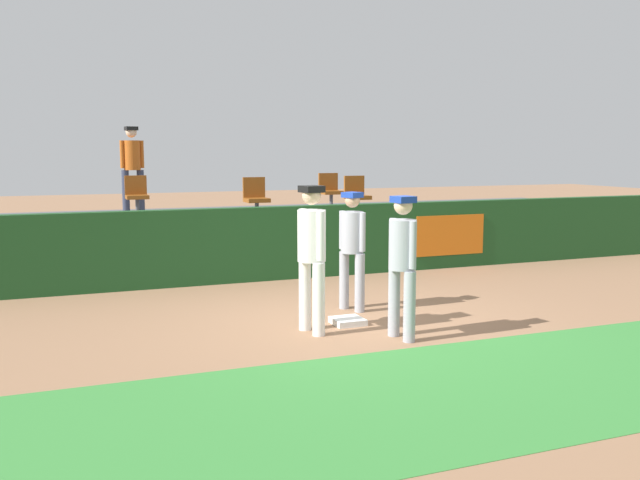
{
  "coord_description": "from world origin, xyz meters",
  "views": [
    {
      "loc": [
        -3.8,
        -8.08,
        2.27
      ],
      "look_at": [
        -0.24,
        0.99,
        1.0
      ],
      "focal_mm": 38.43,
      "sensor_mm": 36.0,
      "label": 1
    }
  ],
  "objects_px": {
    "player_fielder_home": "(312,249)",
    "seat_back_right": "(330,189)",
    "seat_front_center": "(256,196)",
    "spectator_hooded": "(132,163)",
    "player_coach_visitor": "(402,257)",
    "first_base": "(348,321)",
    "seat_back_left": "(137,193)",
    "player_runner_visitor": "(352,242)",
    "seat_front_right": "(356,194)"
  },
  "relations": [
    {
      "from": "seat_back_right",
      "to": "seat_front_center",
      "type": "height_order",
      "value": "same"
    },
    {
      "from": "player_fielder_home",
      "to": "seat_front_right",
      "type": "height_order",
      "value": "player_fielder_home"
    },
    {
      "from": "seat_back_right",
      "to": "player_coach_visitor",
      "type": "bearing_deg",
      "value": -105.92
    },
    {
      "from": "first_base",
      "to": "seat_back_right",
      "type": "bearing_deg",
      "value": 69.6
    },
    {
      "from": "player_coach_visitor",
      "to": "seat_front_center",
      "type": "xyz_separation_m",
      "value": [
        -0.17,
        5.72,
        0.38
      ]
    },
    {
      "from": "player_fielder_home",
      "to": "seat_back_right",
      "type": "distance_m",
      "value": 7.5
    },
    {
      "from": "seat_front_right",
      "to": "seat_front_center",
      "type": "distance_m",
      "value": 2.16
    },
    {
      "from": "spectator_hooded",
      "to": "seat_back_right",
      "type": "bearing_deg",
      "value": 157.09
    },
    {
      "from": "seat_front_center",
      "to": "spectator_hooded",
      "type": "bearing_deg",
      "value": 124.57
    },
    {
      "from": "player_fielder_home",
      "to": "seat_back_right",
      "type": "height_order",
      "value": "player_fielder_home"
    },
    {
      "from": "seat_back_left",
      "to": "spectator_hooded",
      "type": "xyz_separation_m",
      "value": [
        0.06,
        1.11,
        0.62
      ]
    },
    {
      "from": "player_fielder_home",
      "to": "player_coach_visitor",
      "type": "distance_m",
      "value": 1.13
    },
    {
      "from": "seat_front_right",
      "to": "spectator_hooded",
      "type": "height_order",
      "value": "spectator_hooded"
    },
    {
      "from": "player_fielder_home",
      "to": "player_runner_visitor",
      "type": "height_order",
      "value": "player_fielder_home"
    },
    {
      "from": "spectator_hooded",
      "to": "first_base",
      "type": "bearing_deg",
      "value": 94.94
    },
    {
      "from": "seat_back_left",
      "to": "seat_front_center",
      "type": "bearing_deg",
      "value": -41.15
    },
    {
      "from": "seat_back_right",
      "to": "seat_front_center",
      "type": "relative_size",
      "value": 1.0
    },
    {
      "from": "seat_back_right",
      "to": "seat_front_right",
      "type": "distance_m",
      "value": 1.81
    },
    {
      "from": "seat_front_center",
      "to": "first_base",
      "type": "bearing_deg",
      "value": -91.84
    },
    {
      "from": "seat_front_center",
      "to": "player_fielder_home",
      "type": "bearing_deg",
      "value": -98.39
    },
    {
      "from": "player_coach_visitor",
      "to": "seat_front_center",
      "type": "bearing_deg",
      "value": 173.34
    },
    {
      "from": "player_runner_visitor",
      "to": "spectator_hooded",
      "type": "xyz_separation_m",
      "value": [
        -2.23,
        7.03,
        1.03
      ]
    },
    {
      "from": "player_runner_visitor",
      "to": "player_coach_visitor",
      "type": "bearing_deg",
      "value": -25.37
    },
    {
      "from": "player_runner_visitor",
      "to": "seat_front_center",
      "type": "distance_m",
      "value": 4.14
    },
    {
      "from": "seat_back_right",
      "to": "seat_front_right",
      "type": "relative_size",
      "value": 1.0
    },
    {
      "from": "player_fielder_home",
      "to": "seat_back_left",
      "type": "distance_m",
      "value": 6.98
    },
    {
      "from": "seat_back_left",
      "to": "seat_front_center",
      "type": "relative_size",
      "value": 1.0
    },
    {
      "from": "player_runner_visitor",
      "to": "seat_back_left",
      "type": "xyz_separation_m",
      "value": [
        -2.28,
        5.92,
        0.41
      ]
    },
    {
      "from": "seat_back_left",
      "to": "seat_front_center",
      "type": "xyz_separation_m",
      "value": [
        2.06,
        -1.8,
        -0.0
      ]
    },
    {
      "from": "seat_back_right",
      "to": "seat_front_right",
      "type": "xyz_separation_m",
      "value": [
        -0.15,
        -1.8,
        -0.0
      ]
    },
    {
      "from": "player_fielder_home",
      "to": "seat_back_left",
      "type": "height_order",
      "value": "player_fielder_home"
    },
    {
      "from": "player_fielder_home",
      "to": "spectator_hooded",
      "type": "relative_size",
      "value": 0.98
    },
    {
      "from": "seat_back_right",
      "to": "player_runner_visitor",
      "type": "bearing_deg",
      "value": -109.44
    },
    {
      "from": "player_runner_visitor",
      "to": "seat_back_right",
      "type": "distance_m",
      "value": 6.29
    },
    {
      "from": "player_coach_visitor",
      "to": "first_base",
      "type": "bearing_deg",
      "value": -168.42
    },
    {
      "from": "first_base",
      "to": "player_runner_visitor",
      "type": "bearing_deg",
      "value": 62.17
    },
    {
      "from": "first_base",
      "to": "spectator_hooded",
      "type": "bearing_deg",
      "value": 103.44
    },
    {
      "from": "seat_front_right",
      "to": "spectator_hooded",
      "type": "distance_m",
      "value": 5.12
    },
    {
      "from": "seat_front_center",
      "to": "spectator_hooded",
      "type": "xyz_separation_m",
      "value": [
        -2.0,
        2.91,
        0.62
      ]
    },
    {
      "from": "seat_front_right",
      "to": "seat_back_right",
      "type": "bearing_deg",
      "value": 85.31
    },
    {
      "from": "player_fielder_home",
      "to": "spectator_hooded",
      "type": "height_order",
      "value": "spectator_hooded"
    },
    {
      "from": "first_base",
      "to": "seat_front_center",
      "type": "distance_m",
      "value": 5.02
    },
    {
      "from": "player_fielder_home",
      "to": "seat_back_left",
      "type": "xyz_separation_m",
      "value": [
        -1.32,
        6.84,
        0.32
      ]
    },
    {
      "from": "player_coach_visitor",
      "to": "seat_back_right",
      "type": "distance_m",
      "value": 7.83
    },
    {
      "from": "player_runner_visitor",
      "to": "spectator_hooded",
      "type": "height_order",
      "value": "spectator_hooded"
    },
    {
      "from": "spectator_hooded",
      "to": "seat_front_right",
      "type": "bearing_deg",
      "value": 136.59
    },
    {
      "from": "player_coach_visitor",
      "to": "seat_back_right",
      "type": "height_order",
      "value": "seat_back_right"
    },
    {
      "from": "seat_front_center",
      "to": "spectator_hooded",
      "type": "relative_size",
      "value": 0.45
    },
    {
      "from": "player_coach_visitor",
      "to": "seat_back_right",
      "type": "relative_size",
      "value": 2.07
    },
    {
      "from": "first_base",
      "to": "seat_front_right",
      "type": "height_order",
      "value": "seat_front_right"
    }
  ]
}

